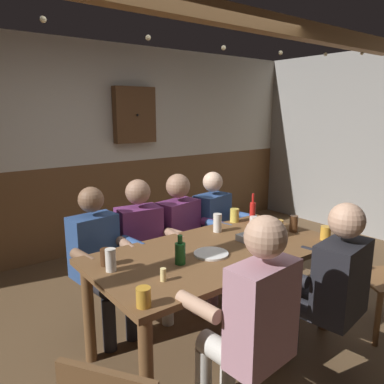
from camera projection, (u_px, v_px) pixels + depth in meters
The scene contains 27 objects.
ground_plane at pixel (203, 334), 3.00m from camera, with size 8.08×8.08×0.00m, color brown.
back_wall_upper at pixel (80, 104), 4.42m from camera, with size 6.74×0.12×1.46m, color beige.
back_wall_wainscot at pixel (86, 208), 4.70m from camera, with size 6.74×0.12×1.11m, color brown.
ceiling_beam at pixel (184, 6), 2.65m from camera, with size 6.06×0.14×0.16m, color brown.
dining_table at pixel (216, 262), 2.74m from camera, with size 1.84×0.95×0.77m.
person_0 at pixel (99, 255), 2.92m from camera, with size 0.53×0.53×1.18m.
person_1 at pixel (143, 242), 3.16m from camera, with size 0.54×0.55×1.20m.
person_2 at pixel (184, 232), 3.42m from camera, with size 0.57×0.57×1.20m.
person_3 at pixel (218, 226), 3.67m from camera, with size 0.53×0.57×1.18m.
person_4 at pixel (252, 317), 1.97m from camera, with size 0.55×0.52×1.26m.
person_5 at pixel (329, 282), 2.41m from camera, with size 0.58×0.57×1.21m.
table_candle at pixel (163, 275), 2.21m from camera, with size 0.04×0.04×0.08m, color #F9E08C.
condiment_caddy at pixel (246, 237), 2.90m from camera, with size 0.14×0.10×0.05m, color #B2B7BC.
plate_0 at pixel (211, 254), 2.61m from camera, with size 0.24×0.24×0.01m, color white.
bottle_0 at pixel (180, 253), 2.45m from camera, with size 0.07×0.07×0.20m.
bottle_1 at pixel (253, 211), 3.36m from camera, with size 0.05×0.05×0.26m.
pint_glass_0 at pixel (144, 297), 1.92m from camera, with size 0.08×0.08×0.10m, color gold.
pint_glass_1 at pixel (234, 215), 3.37m from camera, with size 0.08×0.08×0.12m, color #E5C64C.
pint_glass_2 at pixel (217, 223), 3.09m from camera, with size 0.07×0.07×0.15m, color white.
pint_glass_3 at pixel (111, 260), 2.34m from camera, with size 0.07×0.07×0.15m, color white.
pint_glass_4 at pixel (106, 257), 2.43m from camera, with size 0.08×0.08×0.11m, color #4C2D19.
pint_glass_5 at pixel (294, 224), 3.09m from camera, with size 0.07×0.07×0.14m, color #4C2D19.
pint_glass_6 at pixel (326, 233), 2.91m from camera, with size 0.08×0.08×0.11m, color gold.
pint_glass_7 at pixel (253, 222), 3.20m from camera, with size 0.07×0.07×0.10m, color white.
pint_glass_8 at pixel (279, 228), 2.97m from camera, with size 0.07×0.07×0.14m, color gold.
wall_dart_cabinet at pixel (135, 115), 4.74m from camera, with size 0.56×0.15×0.70m.
string_lights at pixel (189, 35), 2.66m from camera, with size 4.75×0.04×0.17m.
Camera 1 is at (-1.71, -2.08, 1.76)m, focal length 34.89 mm.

